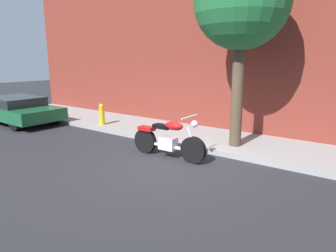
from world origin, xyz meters
TOP-DOWN VIEW (x-y plane):
  - ground_plane at (0.00, 0.00)m, footprint 60.00×60.00m
  - sidewalk at (0.00, 2.40)m, footprint 21.34×2.40m
  - building_facade at (0.00, 3.85)m, footprint 21.34×0.50m
  - motorcycle at (-0.44, 0.32)m, footprint 2.15×0.70m
  - parked_car_green at (-7.90, 0.28)m, footprint 4.12×1.82m
  - street_tree at (0.68, 1.94)m, footprint 2.44×2.44m
  - fire_hydrant at (-4.40, 1.62)m, footprint 0.20×0.20m

SIDE VIEW (x-z plane):
  - ground_plane at x=0.00m, z-range 0.00..0.00m
  - sidewalk at x=0.00m, z-range 0.00..0.14m
  - fire_hydrant at x=-4.40m, z-range 0.00..0.91m
  - motorcycle at x=-0.44m, z-range -0.12..1.04m
  - parked_car_green at x=-7.90m, z-range 0.04..1.07m
  - building_facade at x=0.00m, z-range 0.00..7.31m
  - street_tree at x=0.68m, z-range 1.30..6.43m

